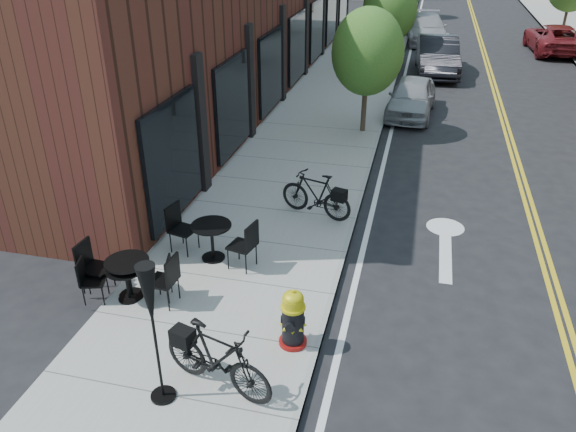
% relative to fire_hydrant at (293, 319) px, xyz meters
% --- Properties ---
extents(ground, '(120.00, 120.00, 0.00)m').
position_rel_fire_hydrant_xyz_m(ground, '(0.44, 1.48, -0.62)').
color(ground, black).
rests_on(ground, ground).
extents(sidewalk_near, '(4.00, 70.00, 0.12)m').
position_rel_fire_hydrant_xyz_m(sidewalk_near, '(-1.56, 11.48, -0.56)').
color(sidewalk_near, '#9E9B93').
rests_on(sidewalk_near, ground).
extents(tree_near_a, '(2.20, 2.20, 3.81)m').
position_rel_fire_hydrant_xyz_m(tree_near_a, '(-0.16, 10.48, 1.99)').
color(tree_near_a, '#382B1E').
rests_on(tree_near_a, sidewalk_near).
extents(tree_near_b, '(2.30, 2.30, 3.98)m').
position_rel_fire_hydrant_xyz_m(tree_near_b, '(-0.16, 18.48, 2.10)').
color(tree_near_b, '#382B1E').
rests_on(tree_near_b, sidewalk_near).
extents(fire_hydrant, '(0.53, 0.53, 1.05)m').
position_rel_fire_hydrant_xyz_m(fire_hydrant, '(0.00, 0.00, 0.00)').
color(fire_hydrant, maroon).
rests_on(fire_hydrant, sidewalk_near).
extents(bicycle_left, '(1.84, 1.01, 1.07)m').
position_rel_fire_hydrant_xyz_m(bicycle_left, '(-0.51, 4.43, 0.04)').
color(bicycle_left, black).
rests_on(bicycle_left, sidewalk_near).
extents(bicycle_right, '(1.93, 1.04, 1.12)m').
position_rel_fire_hydrant_xyz_m(bicycle_right, '(-0.83, -1.20, 0.06)').
color(bicycle_right, black).
rests_on(bicycle_right, sidewalk_near).
extents(bistro_set_a, '(1.60, 0.83, 0.84)m').
position_rel_fire_hydrant_xyz_m(bistro_set_a, '(-3.16, 0.46, -0.07)').
color(bistro_set_a, black).
rests_on(bistro_set_a, sidewalk_near).
extents(bistro_set_b, '(1.84, 0.84, 0.98)m').
position_rel_fire_hydrant_xyz_m(bistro_set_b, '(-3.16, 0.55, -0.00)').
color(bistro_set_b, black).
rests_on(bistro_set_b, sidewalk_near).
extents(bistro_set_c, '(1.92, 0.97, 1.01)m').
position_rel_fire_hydrant_xyz_m(bistro_set_c, '(-2.16, 2.12, 0.01)').
color(bistro_set_c, black).
rests_on(bistro_set_c, sidewalk_near).
extents(patio_umbrella, '(0.37, 0.37, 2.26)m').
position_rel_fire_hydrant_xyz_m(patio_umbrella, '(-1.56, -1.56, 1.12)').
color(patio_umbrella, black).
rests_on(patio_umbrella, sidewalk_near).
extents(parked_car_a, '(1.75, 3.86, 1.28)m').
position_rel_fire_hydrant_xyz_m(parked_car_a, '(1.24, 12.86, 0.02)').
color(parked_car_a, '#999CA1').
rests_on(parked_car_a, ground).
extents(parked_car_b, '(2.04, 4.89, 1.57)m').
position_rel_fire_hydrant_xyz_m(parked_car_b, '(2.04, 19.07, 0.17)').
color(parked_car_b, black).
rests_on(parked_car_b, ground).
extents(parked_car_c, '(2.58, 5.24, 1.46)m').
position_rel_fire_hydrant_xyz_m(parked_car_c, '(1.42, 26.10, 0.12)').
color(parked_car_c, '#A3A4A8').
rests_on(parked_car_c, ground).
extents(parked_car_far, '(2.62, 5.18, 1.41)m').
position_rel_fire_hydrant_xyz_m(parked_car_far, '(7.82, 24.94, 0.09)').
color(parked_car_far, maroon).
rests_on(parked_car_far, ground).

